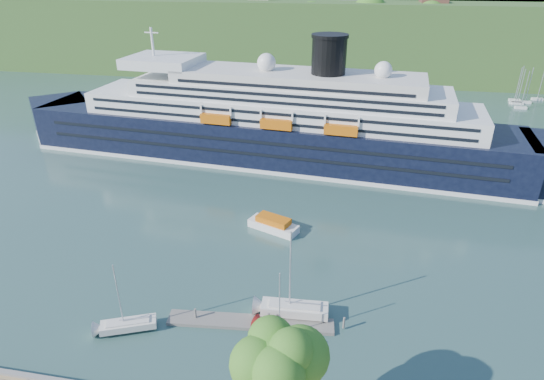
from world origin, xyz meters
The scene contains 7 objects.
far_hillside centered at (0.00, 145.00, 12.00)m, with size 400.00×50.00×24.00m, color #3C5E25.
cruise_ship centered at (-2.85, 57.11, 12.05)m, with size 107.32×15.63×24.10m, color black, non-canonical shape.
floating_pontoon centered at (4.16, 11.18, 0.20)m, with size 17.88×2.19×0.40m, color slate, non-canonical shape.
sailboat_white_near centered at (-8.19, 7.87, 4.07)m, with size 6.30×1.75×8.14m, color silver, non-canonical shape.
sailboat_red centered at (7.98, 9.34, 4.00)m, with size 6.20×1.72×8.01m, color maroon, non-canonical shape.
sailboat_white_far centered at (8.66, 13.14, 5.19)m, with size 8.03×2.23×10.38m, color silver, non-canonical shape.
tender_launch centered at (3.19, 30.60, 1.03)m, with size 7.46×2.55×2.06m, color #CA5F0B, non-canonical shape.
Camera 1 is at (13.11, -25.08, 34.75)m, focal length 30.00 mm.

